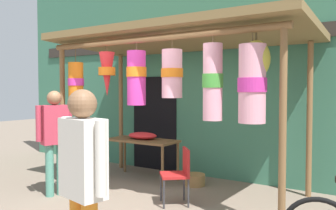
{
  "coord_description": "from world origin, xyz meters",
  "views": [
    {
      "loc": [
        3.18,
        -4.02,
        1.7
      ],
      "look_at": [
        -0.24,
        1.31,
        1.44
      ],
      "focal_mm": 37.47,
      "sensor_mm": 36.0,
      "label": 1
    }
  ],
  "objects_px": {
    "wicker_basket_spare": "(87,180)",
    "customer_foreground": "(55,134)",
    "wicker_basket_by_table": "(194,180)",
    "display_table": "(142,144)",
    "vendor_in_orange": "(83,176)",
    "folding_chair": "(179,171)",
    "flower_heap_on_table": "(143,136)"
  },
  "relations": [
    {
      "from": "wicker_basket_spare",
      "to": "customer_foreground",
      "type": "distance_m",
      "value": 1.16
    },
    {
      "from": "customer_foreground",
      "to": "wicker_basket_by_table",
      "type": "bearing_deg",
      "value": 47.45
    },
    {
      "from": "display_table",
      "to": "wicker_basket_spare",
      "type": "relative_size",
      "value": 3.41
    },
    {
      "from": "wicker_basket_by_table",
      "to": "vendor_in_orange",
      "type": "height_order",
      "value": "vendor_in_orange"
    },
    {
      "from": "folding_chair",
      "to": "wicker_basket_by_table",
      "type": "xyz_separation_m",
      "value": [
        -0.31,
        1.04,
        -0.4
      ]
    },
    {
      "from": "display_table",
      "to": "vendor_in_orange",
      "type": "relative_size",
      "value": 0.81
    },
    {
      "from": "wicker_basket_by_table",
      "to": "customer_foreground",
      "type": "distance_m",
      "value": 2.55
    },
    {
      "from": "folding_chair",
      "to": "wicker_basket_by_table",
      "type": "distance_m",
      "value": 1.16
    },
    {
      "from": "display_table",
      "to": "vendor_in_orange",
      "type": "distance_m",
      "value": 3.94
    },
    {
      "from": "flower_heap_on_table",
      "to": "folding_chair",
      "type": "xyz_separation_m",
      "value": [
        1.4,
        -0.96,
        -0.33
      ]
    },
    {
      "from": "wicker_basket_spare",
      "to": "vendor_in_orange",
      "type": "distance_m",
      "value": 3.68
    },
    {
      "from": "wicker_basket_spare",
      "to": "folding_chair",
      "type": "bearing_deg",
      "value": -0.18
    },
    {
      "from": "display_table",
      "to": "folding_chair",
      "type": "xyz_separation_m",
      "value": [
        1.38,
        -0.91,
        -0.18
      ]
    },
    {
      "from": "flower_heap_on_table",
      "to": "customer_foreground",
      "type": "xyz_separation_m",
      "value": [
        -0.52,
        -1.67,
        0.18
      ]
    },
    {
      "from": "folding_chair",
      "to": "wicker_basket_spare",
      "type": "height_order",
      "value": "folding_chair"
    },
    {
      "from": "display_table",
      "to": "wicker_basket_by_table",
      "type": "height_order",
      "value": "display_table"
    },
    {
      "from": "display_table",
      "to": "folding_chair",
      "type": "height_order",
      "value": "folding_chair"
    },
    {
      "from": "display_table",
      "to": "vendor_in_orange",
      "type": "xyz_separation_m",
      "value": [
        1.97,
        -3.4,
        0.34
      ]
    },
    {
      "from": "folding_chair",
      "to": "customer_foreground",
      "type": "relative_size",
      "value": 0.49
    },
    {
      "from": "display_table",
      "to": "customer_foreground",
      "type": "bearing_deg",
      "value": -108.47
    },
    {
      "from": "display_table",
      "to": "customer_foreground",
      "type": "distance_m",
      "value": 1.74
    },
    {
      "from": "folding_chair",
      "to": "wicker_basket_by_table",
      "type": "height_order",
      "value": "folding_chair"
    },
    {
      "from": "flower_heap_on_table",
      "to": "folding_chair",
      "type": "distance_m",
      "value": 1.73
    },
    {
      "from": "wicker_basket_by_table",
      "to": "vendor_in_orange",
      "type": "xyz_separation_m",
      "value": [
        0.89,
        -3.53,
        0.92
      ]
    },
    {
      "from": "folding_chair",
      "to": "vendor_in_orange",
      "type": "distance_m",
      "value": 2.61
    },
    {
      "from": "flower_heap_on_table",
      "to": "wicker_basket_spare",
      "type": "bearing_deg",
      "value": -120.28
    },
    {
      "from": "flower_heap_on_table",
      "to": "wicker_basket_spare",
      "type": "height_order",
      "value": "flower_heap_on_table"
    },
    {
      "from": "wicker_basket_by_table",
      "to": "wicker_basket_spare",
      "type": "xyz_separation_m",
      "value": [
        -1.65,
        -1.04,
        -0.0
      ]
    },
    {
      "from": "display_table",
      "to": "customer_foreground",
      "type": "height_order",
      "value": "customer_foreground"
    },
    {
      "from": "wicker_basket_by_table",
      "to": "vendor_in_orange",
      "type": "distance_m",
      "value": 3.76
    },
    {
      "from": "flower_heap_on_table",
      "to": "folding_chair",
      "type": "relative_size",
      "value": 0.72
    },
    {
      "from": "flower_heap_on_table",
      "to": "folding_chair",
      "type": "bearing_deg",
      "value": -34.38
    }
  ]
}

